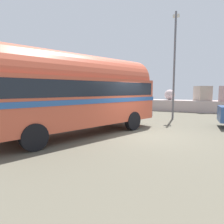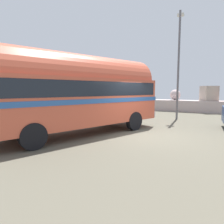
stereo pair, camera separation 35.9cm
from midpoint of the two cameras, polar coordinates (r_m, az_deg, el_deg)
The scene contains 4 objects.
ground at distance 9.42m, azimuth 11.09°, elevation -6.64°, with size 32.00×26.00×0.02m.
breakwater at distance 20.85m, azimuth 20.51°, elevation 2.26°, with size 31.36×2.05×2.47m.
vintage_coach at distance 9.45m, azimuth -8.24°, elevation 5.93°, with size 5.18×8.88×3.70m.
lamp_post at distance 15.04m, azimuth 19.11°, elevation 13.68°, with size 0.44×0.79×7.41m.
Camera 2 is at (2.88, -8.69, 2.10)m, focal length 32.13 mm.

